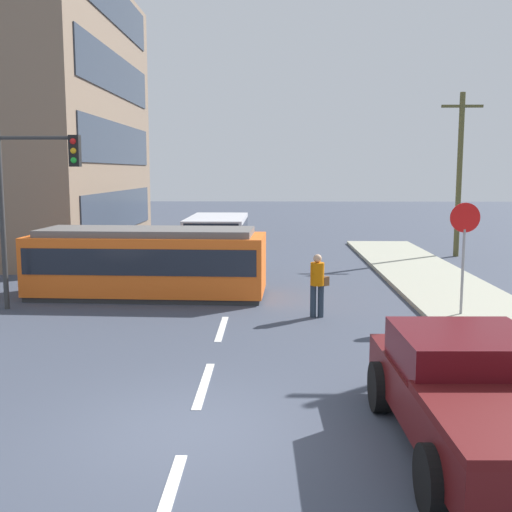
{
  "coord_description": "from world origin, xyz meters",
  "views": [
    {
      "loc": [
        1.21,
        -8.66,
        3.81
      ],
      "look_at": [
        0.75,
        9.23,
        1.35
      ],
      "focal_mm": 43.39,
      "sensor_mm": 36.0,
      "label": 1
    }
  ],
  "objects_px": {
    "stop_sign": "(464,235)",
    "pedestrian_crossing": "(318,282)",
    "traffic_light_mast": "(33,186)",
    "utility_pole_mid": "(459,172)",
    "streetcar_tram": "(148,261)",
    "pickup_truck_parked": "(476,396)",
    "city_bus": "(217,233)"
  },
  "relations": [
    {
      "from": "pedestrian_crossing",
      "to": "stop_sign",
      "type": "bearing_deg",
      "value": -1.8
    },
    {
      "from": "pedestrian_crossing",
      "to": "stop_sign",
      "type": "relative_size",
      "value": 0.58
    },
    {
      "from": "city_bus",
      "to": "traffic_light_mast",
      "type": "xyz_separation_m",
      "value": [
        -4.04,
        -10.99,
        2.38
      ]
    },
    {
      "from": "streetcar_tram",
      "to": "stop_sign",
      "type": "distance_m",
      "value": 9.2
    },
    {
      "from": "streetcar_tram",
      "to": "utility_pole_mid",
      "type": "distance_m",
      "value": 15.46
    },
    {
      "from": "stop_sign",
      "to": "pickup_truck_parked",
      "type": "bearing_deg",
      "value": -105.49
    },
    {
      "from": "traffic_light_mast",
      "to": "utility_pole_mid",
      "type": "distance_m",
      "value": 18.54
    },
    {
      "from": "streetcar_tram",
      "to": "pickup_truck_parked",
      "type": "distance_m",
      "value": 12.39
    },
    {
      "from": "pickup_truck_parked",
      "to": "utility_pole_mid",
      "type": "bearing_deg",
      "value": 74.33
    },
    {
      "from": "streetcar_tram",
      "to": "pickup_truck_parked",
      "type": "bearing_deg",
      "value": -58.03
    },
    {
      "from": "streetcar_tram",
      "to": "city_bus",
      "type": "height_order",
      "value": "streetcar_tram"
    },
    {
      "from": "city_bus",
      "to": "pedestrian_crossing",
      "type": "xyz_separation_m",
      "value": [
        3.65,
        -11.74,
        -0.08
      ]
    },
    {
      "from": "pickup_truck_parked",
      "to": "traffic_light_mast",
      "type": "height_order",
      "value": "traffic_light_mast"
    },
    {
      "from": "stop_sign",
      "to": "pedestrian_crossing",
      "type": "bearing_deg",
      "value": 178.2
    },
    {
      "from": "streetcar_tram",
      "to": "pedestrian_crossing",
      "type": "height_order",
      "value": "streetcar_tram"
    },
    {
      "from": "streetcar_tram",
      "to": "utility_pole_mid",
      "type": "height_order",
      "value": "utility_pole_mid"
    },
    {
      "from": "stop_sign",
      "to": "traffic_light_mast",
      "type": "distance_m",
      "value": 11.51
    },
    {
      "from": "city_bus",
      "to": "traffic_light_mast",
      "type": "distance_m",
      "value": 11.95
    },
    {
      "from": "streetcar_tram",
      "to": "pickup_truck_parked",
      "type": "xyz_separation_m",
      "value": [
        6.56,
        -10.51,
        -0.28
      ]
    },
    {
      "from": "city_bus",
      "to": "pickup_truck_parked",
      "type": "xyz_separation_m",
      "value": [
        5.23,
        -19.6,
        -0.23
      ]
    },
    {
      "from": "stop_sign",
      "to": "traffic_light_mast",
      "type": "bearing_deg",
      "value": 175.66
    },
    {
      "from": "pickup_truck_parked",
      "to": "city_bus",
      "type": "bearing_deg",
      "value": 104.93
    },
    {
      "from": "city_bus",
      "to": "pedestrian_crossing",
      "type": "height_order",
      "value": "city_bus"
    },
    {
      "from": "city_bus",
      "to": "pedestrian_crossing",
      "type": "bearing_deg",
      "value": -72.72
    },
    {
      "from": "pedestrian_crossing",
      "to": "traffic_light_mast",
      "type": "bearing_deg",
      "value": 174.44
    },
    {
      "from": "stop_sign",
      "to": "city_bus",
      "type": "bearing_deg",
      "value": 121.87
    },
    {
      "from": "traffic_light_mast",
      "to": "pickup_truck_parked",
      "type": "bearing_deg",
      "value": -42.87
    },
    {
      "from": "streetcar_tram",
      "to": "traffic_light_mast",
      "type": "relative_size",
      "value": 1.47
    },
    {
      "from": "streetcar_tram",
      "to": "traffic_light_mast",
      "type": "distance_m",
      "value": 4.05
    },
    {
      "from": "traffic_light_mast",
      "to": "pedestrian_crossing",
      "type": "bearing_deg",
      "value": -5.56
    },
    {
      "from": "utility_pole_mid",
      "to": "streetcar_tram",
      "type": "bearing_deg",
      "value": -142.61
    },
    {
      "from": "pickup_truck_parked",
      "to": "traffic_light_mast",
      "type": "distance_m",
      "value": 12.91
    }
  ]
}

